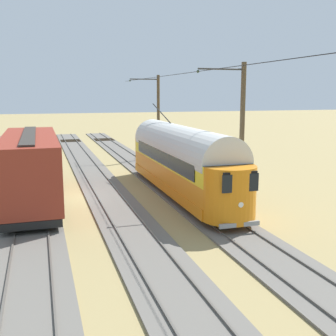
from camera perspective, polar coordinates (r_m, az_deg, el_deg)
ground_plane at (r=25.60m, az=-13.11°, el=-4.16°), size 220.00×220.00×0.00m
track_streetcar_siding at (r=27.12m, az=0.89°, el=-2.96°), size 2.80×80.00×0.18m
track_adjacent_siding at (r=26.12m, az=-8.34°, el=-3.59°), size 2.80×80.00×0.18m
track_third_siding at (r=25.85m, az=-18.04°, el=-4.14°), size 2.80×80.00×0.18m
vintage_streetcar at (r=25.54m, az=1.77°, el=1.24°), size 2.65×16.19×5.33m
boxcar_adjacent at (r=24.56m, az=-18.33°, el=0.15°), size 2.96×11.72×3.85m
catenary_pole_foreground at (r=39.91m, az=-1.43°, el=7.21°), size 2.93×0.28×7.94m
catenary_pole_mid_near at (r=23.85m, az=9.98°, el=5.01°), size 2.93×0.28×7.94m
overhead_wire_run at (r=23.41m, az=3.59°, el=13.03°), size 2.73×38.45×0.18m
switch_stand at (r=40.13m, az=-3.51°, el=2.28°), size 0.50×0.30×1.24m
track_end_bumper at (r=35.49m, az=-17.93°, el=0.26°), size 1.80×0.60×0.80m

